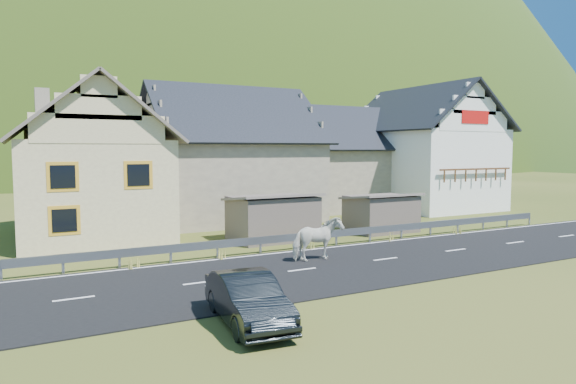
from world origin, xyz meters
TOP-DOWN VIEW (x-y plane):
  - ground at (0.00, 0.00)m, footprint 160.00×160.00m
  - road at (0.00, 0.00)m, footprint 60.00×7.00m
  - lane_markings at (0.00, 0.00)m, footprint 60.00×6.60m
  - guardrail at (-0.00, 3.68)m, footprint 28.10×0.09m
  - shed_left at (-2.00, 6.50)m, footprint 4.30×3.30m
  - shed_right at (4.50, 6.00)m, footprint 3.80×2.90m
  - house_cream at (-10.00, 12.00)m, footprint 7.80×9.80m
  - house_stone_a at (-1.00, 15.00)m, footprint 10.80×9.80m
  - house_stone_b at (9.00, 17.00)m, footprint 9.80×8.80m
  - house_white at (15.00, 14.00)m, footprint 8.80×10.80m
  - mountain at (5.00, 180.00)m, footprint 440.00×280.00m
  - horse at (-2.62, 1.13)m, footprint 1.05×2.14m
  - car at (-8.17, -4.44)m, footprint 1.79×4.12m

SIDE VIEW (x-z plane):
  - mountain at x=5.00m, z-range -150.00..110.00m
  - ground at x=0.00m, z-range 0.00..0.00m
  - road at x=0.00m, z-range 0.00..0.04m
  - lane_markings at x=0.00m, z-range 0.04..0.05m
  - guardrail at x=0.00m, z-range 0.19..0.94m
  - car at x=-8.17m, z-range 0.00..1.32m
  - horse at x=-2.62m, z-range 0.04..1.81m
  - shed_right at x=4.50m, z-range -0.10..2.10m
  - shed_left at x=-2.00m, z-range -0.10..2.30m
  - house_stone_b at x=9.00m, z-range 0.19..8.29m
  - house_cream at x=-10.00m, z-range 0.21..8.51m
  - house_stone_a at x=-1.00m, z-range 0.18..9.08m
  - house_white at x=15.00m, z-range 0.21..9.91m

